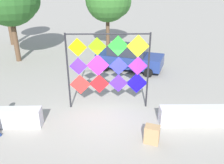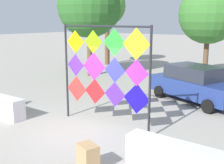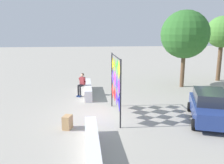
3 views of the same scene
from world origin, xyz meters
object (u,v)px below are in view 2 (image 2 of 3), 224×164
Objects in this scene: kite_display_rack at (105,67)px; tree_palm_like at (91,7)px; parked_car at (196,83)px; cardboard_box_large at (88,158)px; tree_broadleaf at (212,15)px; tree_far_right at (106,7)px.

tree_palm_like reaches higher than kite_display_rack.
parked_car is 6.89m from cardboard_box_large.
tree_palm_like reaches higher than parked_car.
tree_broadleaf is at bearing 96.10° from cardboard_box_large.
tree_palm_like is 4.59m from tree_far_right.
tree_far_right is (-7.93, 10.34, 2.42)m from kite_display_rack.
kite_display_rack is 0.55× the size of tree_palm_like.
kite_display_rack is 0.57× the size of tree_far_right.
tree_far_right is (-8.06, 0.89, 0.72)m from tree_broadleaf.
kite_display_rack is 13.25m from tree_far_right.
parked_car is at bearing -77.46° from tree_broadleaf.
tree_broadleaf is (-1.10, 4.95, 2.83)m from parked_car.
parked_car is 0.79× the size of tree_broadleaf.
kite_display_rack is at bearing 120.28° from cardboard_box_large.
kite_display_rack is at bearing -46.75° from tree_palm_like.
tree_palm_like reaches higher than tree_far_right.
tree_palm_like is (-7.10, 1.75, 3.32)m from parked_car.
tree_palm_like reaches higher than cardboard_box_large.
tree_broadleaf is at bearing 102.54° from parked_car.
tree_broadleaf is 0.88× the size of tree_palm_like.
tree_broadleaf is (0.13, 9.44, 1.70)m from kite_display_rack.
tree_far_right is at bearing 116.65° from tree_palm_like.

